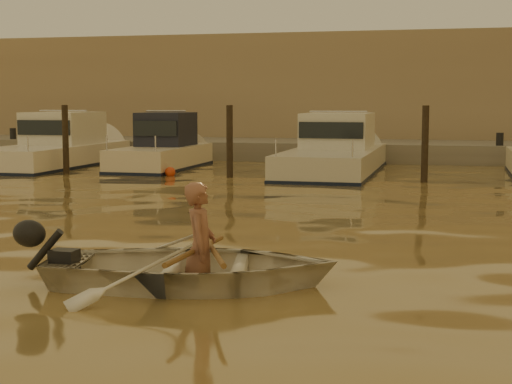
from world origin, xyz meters
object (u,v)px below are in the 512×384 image
(moored_boat_0, at_px, (54,147))
(moored_boat_1, at_px, (161,149))
(person, at_px, (200,248))
(dinghy, at_px, (192,267))
(moored_boat_2, at_px, (334,151))
(waterfront_building, at_px, (442,94))

(moored_boat_0, distance_m, moored_boat_1, 3.70)
(person, relative_size, moored_boat_0, 0.20)
(person, bearing_deg, dinghy, 90.00)
(moored_boat_2, bearing_deg, waterfront_building, 75.19)
(dinghy, relative_size, moored_boat_2, 0.41)
(person, relative_size, moored_boat_1, 0.26)
(person, distance_m, moored_boat_2, 14.72)
(dinghy, bearing_deg, moored_boat_1, 11.35)
(moored_boat_0, height_order, waterfront_building, waterfront_building)
(moored_boat_0, bearing_deg, moored_boat_2, 0.00)
(person, height_order, moored_boat_1, moored_boat_1)
(dinghy, xyz_separation_m, moored_boat_0, (-9.74, 14.72, 0.40))
(dinghy, xyz_separation_m, moored_boat_2, (-0.56, 14.72, 0.40))
(moored_boat_2, bearing_deg, dinghy, -87.80)
(moored_boat_0, relative_size, moored_boat_2, 0.93)
(moored_boat_2, xyz_separation_m, waterfront_building, (2.91, 11.00, 1.77))
(person, distance_m, moored_boat_0, 17.69)
(dinghy, relative_size, waterfront_building, 0.07)
(person, bearing_deg, moored_boat_2, -8.38)
(moored_boat_1, xyz_separation_m, moored_boat_2, (5.47, 0.00, 0.00))
(moored_boat_0, xyz_separation_m, waterfront_building, (12.08, 11.00, 1.77))
(dinghy, bearing_deg, moored_boat_2, -8.76)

